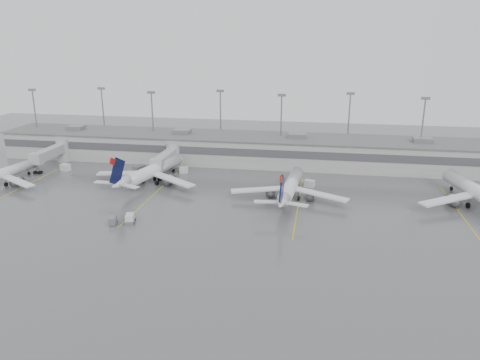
% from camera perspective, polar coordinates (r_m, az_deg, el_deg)
% --- Properties ---
extents(ground, '(260.00, 260.00, 0.00)m').
position_cam_1_polar(ground, '(88.65, -5.21, -7.53)').
color(ground, '#4E4E51').
rests_on(ground, ground).
extents(terminal, '(152.00, 17.00, 9.45)m').
position_cam_1_polar(terminal, '(141.12, 0.81, 3.81)').
color(terminal, '#9B9B97').
rests_on(terminal, ground).
extents(light_masts, '(142.40, 8.00, 20.60)m').
position_cam_1_polar(light_masts, '(145.11, 1.19, 7.36)').
color(light_masts, gray).
rests_on(light_masts, ground).
extents(jet_bridge_left, '(4.00, 17.20, 7.00)m').
position_cam_1_polar(jet_bridge_left, '(149.16, -21.58, 3.21)').
color(jet_bridge_left, '#979A9C').
rests_on(jet_bridge_left, ground).
extents(jet_bridge_right, '(4.00, 17.20, 7.00)m').
position_cam_1_polar(jet_bridge_right, '(134.43, -8.70, 2.79)').
color(jet_bridge_right, '#979A9C').
rests_on(jet_bridge_right, ground).
extents(stand_markings, '(105.25, 40.00, 0.01)m').
position_cam_1_polar(stand_markings, '(110.25, -2.00, -2.37)').
color(stand_markings, gold).
rests_on(stand_markings, ground).
extents(jet_far_left, '(25.09, 28.32, 9.20)m').
position_cam_1_polar(jet_far_left, '(134.68, -27.21, 0.61)').
color(jet_far_left, silver).
rests_on(jet_far_left, ground).
extents(jet_mid_left, '(28.27, 32.06, 10.54)m').
position_cam_1_polar(jet_mid_left, '(123.13, -10.87, 1.04)').
color(jet_mid_left, silver).
rests_on(jet_mid_left, ground).
extents(jet_mid_right, '(27.61, 31.04, 10.04)m').
position_cam_1_polar(jet_mid_right, '(109.96, 6.14, -0.80)').
color(jet_mid_right, silver).
rests_on(jet_mid_right, ground).
extents(jet_far_right, '(28.98, 32.87, 10.80)m').
position_cam_1_polar(jet_far_right, '(117.32, 27.07, -1.38)').
color(jet_far_right, silver).
rests_on(jet_far_right, ground).
extents(baggage_tug, '(2.55, 3.33, 1.91)m').
position_cam_1_polar(baggage_tug, '(99.10, -13.26, -4.72)').
color(baggage_tug, silver).
rests_on(baggage_tug, ground).
extents(baggage_cart, '(1.98, 2.74, 1.58)m').
position_cam_1_polar(baggage_cart, '(99.33, -15.24, -4.77)').
color(baggage_cart, slate).
rests_on(baggage_cart, ground).
extents(gse_uld_a, '(3.12, 2.58, 1.89)m').
position_cam_1_polar(gse_uld_a, '(142.19, -20.53, 1.46)').
color(gse_uld_a, silver).
rests_on(gse_uld_a, ground).
extents(gse_uld_b, '(2.51, 1.85, 1.64)m').
position_cam_1_polar(gse_uld_b, '(131.92, -6.86, 1.22)').
color(gse_uld_b, silver).
rests_on(gse_uld_b, ground).
extents(gse_uld_c, '(2.86, 2.37, 1.74)m').
position_cam_1_polar(gse_uld_c, '(120.37, 8.47, -0.41)').
color(gse_uld_c, silver).
rests_on(gse_uld_c, ground).
extents(gse_loader, '(3.22, 3.99, 2.16)m').
position_cam_1_polar(gse_loader, '(133.74, -12.19, 1.28)').
color(gse_loader, slate).
rests_on(gse_loader, ground).
extents(cone_a, '(0.39, 0.39, 0.62)m').
position_cam_1_polar(cone_a, '(136.49, -19.91, 0.61)').
color(cone_a, '#DC4D04').
rests_on(cone_a, ground).
extents(cone_b, '(0.42, 0.42, 0.67)m').
position_cam_1_polar(cone_b, '(128.05, -11.09, 0.29)').
color(cone_b, '#DC4D04').
rests_on(cone_b, ground).
extents(cone_c, '(0.50, 0.50, 0.80)m').
position_cam_1_polar(cone_c, '(117.92, 3.14, -0.86)').
color(cone_c, '#DC4D04').
rests_on(cone_c, ground).
extents(cone_d, '(0.47, 0.47, 0.75)m').
position_cam_1_polar(cone_d, '(127.46, 25.88, -1.24)').
color(cone_d, '#DC4D04').
rests_on(cone_d, ground).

